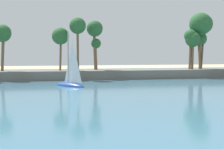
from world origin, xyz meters
TOP-DOWN VIEW (x-y plane):
  - sea at (0.00, 55.78)m, footprint 220.00×99.10m
  - palm_headland at (1.76, 65.49)m, footprint 105.79×6.67m
  - sailboat_mid_bay at (1.16, 51.99)m, footprint 5.27×6.14m

SIDE VIEW (x-z plane):
  - sea at x=0.00m, z-range 0.00..0.06m
  - sailboat_mid_bay at x=1.16m, z-range -3.66..5.42m
  - palm_headland at x=1.76m, z-range -2.79..10.70m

